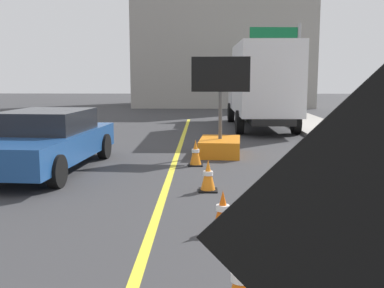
# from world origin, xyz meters

# --- Properties ---
(lane_center_stripe) EXTENTS (0.14, 36.00, 0.01)m
(lane_center_stripe) POSITION_xyz_m (0.00, 6.00, 0.00)
(lane_center_stripe) COLOR yellow
(lane_center_stripe) RESTS_ON ground
(arrow_board_trailer) EXTENTS (1.60, 1.88, 2.70)m
(arrow_board_trailer) POSITION_xyz_m (1.20, 13.38, 0.48)
(arrow_board_trailer) COLOR orange
(arrow_board_trailer) RESTS_ON ground
(box_truck) EXTENTS (2.47, 7.49, 3.45)m
(box_truck) POSITION_xyz_m (3.16, 20.06, 1.86)
(box_truck) COLOR black
(box_truck) RESTS_ON ground
(pickup_car) EXTENTS (2.38, 5.08, 1.38)m
(pickup_car) POSITION_xyz_m (-2.95, 11.19, 0.70)
(pickup_car) COLOR navy
(pickup_car) RESTS_ON ground
(highway_guide_sign) EXTENTS (2.79, 0.31, 5.00)m
(highway_guide_sign) POSITION_xyz_m (5.13, 26.17, 3.42)
(highway_guide_sign) COLOR gray
(highway_guide_sign) RESTS_ON ground
(far_building_block) EXTENTS (12.61, 7.77, 10.70)m
(far_building_block) POSITION_xyz_m (2.10, 35.82, 5.35)
(far_building_block) COLOR gray
(far_building_block) RESTS_ON ground
(traffic_cone_near_sign) EXTENTS (0.36, 0.36, 0.68)m
(traffic_cone_near_sign) POSITION_xyz_m (1.07, 4.61, 0.33)
(traffic_cone_near_sign) COLOR black
(traffic_cone_near_sign) RESTS_ON ground
(traffic_cone_mid_lane) EXTENTS (0.36, 0.36, 0.58)m
(traffic_cone_mid_lane) POSITION_xyz_m (1.01, 6.97, 0.29)
(traffic_cone_mid_lane) COLOR black
(traffic_cone_mid_lane) RESTS_ON ground
(traffic_cone_far_lane) EXTENTS (0.36, 0.36, 0.60)m
(traffic_cone_far_lane) POSITION_xyz_m (0.82, 9.25, 0.30)
(traffic_cone_far_lane) COLOR black
(traffic_cone_far_lane) RESTS_ON ground
(traffic_cone_curbside) EXTENTS (0.36, 0.36, 0.64)m
(traffic_cone_curbside) POSITION_xyz_m (0.54, 11.78, 0.31)
(traffic_cone_curbside) COLOR black
(traffic_cone_curbside) RESTS_ON ground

